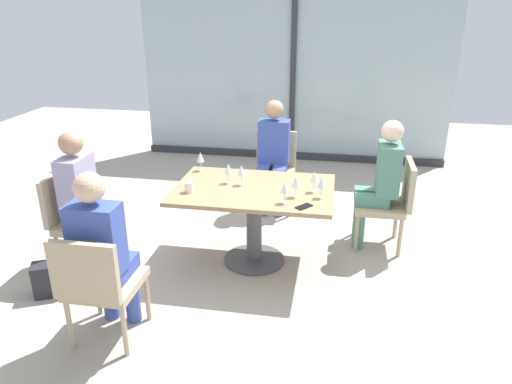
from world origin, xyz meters
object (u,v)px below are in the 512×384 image
Objects in this scene: wine_glass_1 at (322,183)px; coffee_cup at (189,187)px; dining_table_main at (254,205)px; chair_far_right at (390,199)px; chair_side_end at (76,215)px; person_far_right at (381,179)px; wine_glass_6 at (228,169)px; wine_glass_2 at (285,188)px; chair_near_window at (274,166)px; wine_glass_5 at (296,182)px; person_front_left at (102,247)px; chair_front_left at (98,282)px; wine_glass_3 at (241,171)px; cell_phone_on_table at (304,207)px; handbag_0 at (53,279)px; wine_glass_4 at (314,177)px; person_side_end at (85,195)px; wine_glass_0 at (200,157)px; person_near_window at (273,152)px.

coffee_cup is (-1.12, -0.07, -0.09)m from wine_glass_1.
chair_far_right is (1.23, 0.52, -0.07)m from dining_table_main.
chair_side_end is 0.69× the size of person_far_right.
wine_glass_6 is (-0.84, 0.20, 0.00)m from wine_glass_1.
wine_glass_2 is (0.30, -0.29, 0.30)m from dining_table_main.
wine_glass_2 reaches higher than chair_near_window.
wine_glass_5 is (-0.74, -0.66, 0.16)m from person_far_right.
person_front_left is (-0.83, -2.50, 0.20)m from chair_near_window.
wine_glass_5 is 0.66m from wine_glass_6.
chair_front_left is (-0.83, -1.31, -0.07)m from dining_table_main.
wine_glass_3 is at bearing 15.85° from chair_side_end.
chair_front_left reaches higher than cell_phone_on_table.
cell_phone_on_table is at bearing -12.20° from handbag_0.
wine_glass_4 is 0.62× the size of handbag_0.
chair_front_left and chair_near_window have the same top height.
person_far_right is at bearing 23.30° from coffee_cup.
wine_glass_2 is at bearing -117.01° from wine_glass_5.
handbag_0 is at bearing -148.29° from wine_glass_3.
wine_glass_6 is at bearing -101.44° from chair_near_window.
chair_near_window is 1.00× the size of chair_far_right.
chair_far_right is 9.67× the size of coffee_cup.
chair_near_window is 1.62m from coffee_cup.
chair_near_window is 6.04× the size of cell_phone_on_table.
person_side_end is at bearing -173.71° from wine_glass_1.
wine_glass_3 is at bearing -95.62° from chair_near_window.
wine_glass_0 reaches higher than chair_near_window.
person_side_end reaches higher than wine_glass_5.
wine_glass_3 reaches higher than chair_far_right.
person_front_left is at bearing -54.05° from handbag_0.
handbag_0 is at bearing -103.05° from person_side_end.
cell_phone_on_table is at bearing -99.07° from wine_glass_4.
person_side_end is at bearing -166.35° from dining_table_main.
person_front_left and person_near_window have the same top height.
wine_glass_4 is (0.65, -0.05, 0.00)m from wine_glass_3.
chair_side_end reaches higher than handbag_0.
person_side_end and person_near_window have the same top height.
wine_glass_2 is at bearing -36.15° from wine_glass_0.
chair_front_left is 2.74m from chair_near_window.
wine_glass_1 is 0.28m from cell_phone_on_table.
dining_table_main is at bearing -23.76° from wine_glass_3.
chair_side_end is 1.24m from wine_glass_0.
chair_side_end is 0.59m from handbag_0.
person_side_end reaches higher than chair_near_window.
wine_glass_0 is 1.10m from wine_glass_2.
person_front_left is at bearing -138.64° from person_far_right.
cell_phone_on_table is (-0.12, -0.22, -0.13)m from wine_glass_1.
chair_far_right reaches higher than dining_table_main.
wine_glass_4 is at bearing -5.76° from wine_glass_6.
person_far_right is at bearing 50.36° from wine_glass_1.
handbag_0 is (-2.05, -0.82, -0.72)m from wine_glass_4.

